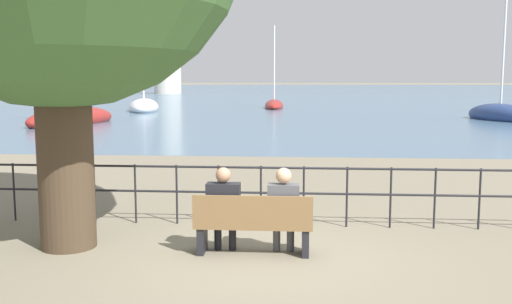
% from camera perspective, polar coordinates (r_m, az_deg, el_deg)
% --- Properties ---
extents(ground_plane, '(1000.00, 1000.00, 0.00)m').
position_cam_1_polar(ground_plane, '(8.49, -0.26, -10.09)').
color(ground_plane, '#7A705B').
extents(harbor_water, '(600.00, 300.00, 0.01)m').
position_cam_1_polar(harbor_water, '(168.69, 4.11, 6.34)').
color(harbor_water, slate).
rests_on(harbor_water, ground_plane).
extents(park_bench, '(1.72, 0.45, 0.90)m').
position_cam_1_polar(park_bench, '(8.31, -0.29, -7.39)').
color(park_bench, brown).
rests_on(park_bench, ground_plane).
extents(seated_person_left, '(0.49, 0.35, 1.27)m').
position_cam_1_polar(seated_person_left, '(8.36, -3.25, -5.41)').
color(seated_person_left, black).
rests_on(seated_person_left, ground_plane).
extents(seated_person_right, '(0.46, 0.35, 1.28)m').
position_cam_1_polar(seated_person_right, '(8.29, 2.77, -5.48)').
color(seated_person_right, '#4C4C51').
rests_on(seated_person_right, ground_plane).
extents(promenade_railing, '(10.43, 0.04, 1.05)m').
position_cam_1_polar(promenade_railing, '(9.91, 0.50, -3.43)').
color(promenade_railing, black).
rests_on(promenade_railing, ground_plane).
extents(sailboat_1, '(1.95, 7.59, 7.71)m').
position_cam_1_polar(sailboat_1, '(52.15, 1.82, 4.71)').
color(sailboat_1, maroon).
rests_on(sailboat_1, ground_plane).
extents(sailboat_2, '(4.03, 7.96, 12.41)m').
position_cam_1_polar(sailboat_2, '(47.87, -11.14, 4.46)').
color(sailboat_2, silver).
rests_on(sailboat_2, ground_plane).
extents(sailboat_3, '(3.90, 6.36, 8.93)m').
position_cam_1_polar(sailboat_3, '(39.31, 23.23, 3.43)').
color(sailboat_3, navy).
rests_on(sailboat_3, ground_plane).
extents(sailboat_5, '(4.02, 7.70, 8.98)m').
position_cam_1_polar(sailboat_5, '(34.51, -17.90, 3.19)').
color(sailboat_5, maroon).
rests_on(sailboat_5, ground_plane).
extents(harbor_lighthouse, '(4.95, 4.95, 25.78)m').
position_cam_1_polar(harbor_lighthouse, '(107.45, -8.92, 12.18)').
color(harbor_lighthouse, beige).
rests_on(harbor_lighthouse, ground_plane).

